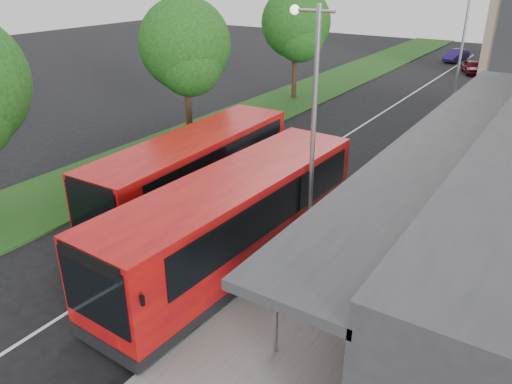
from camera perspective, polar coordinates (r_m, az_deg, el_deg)
ground at (r=18.35m, az=-8.84°, el=-5.68°), size 120.00×120.00×0.00m
pavement at (r=33.22m, az=23.51°, el=6.59°), size 5.00×80.00×0.15m
grass_verge at (r=37.44m, az=3.56°, el=10.36°), size 5.00×80.00×0.10m
lane_centre_line at (r=30.15m, az=10.39°, el=6.44°), size 0.12×70.00×0.01m
kerb_dashes at (r=32.81m, az=18.55°, el=7.03°), size 0.12×56.00×0.01m
tree_mid at (r=27.65m, az=-8.03°, el=15.72°), size 4.85×4.85×7.80m
tree_far at (r=37.46m, az=4.60°, el=18.21°), size 4.92×4.92×7.91m
lamp_post_near at (r=15.82m, az=6.35°, el=8.13°), size 1.44×0.28×8.00m
lamp_post_far at (r=34.55m, az=22.38°, el=15.37°), size 1.44×0.28×8.00m
bus_main at (r=16.15m, az=-2.42°, el=-3.29°), size 3.24×11.19×3.14m
bus_second at (r=20.35m, az=-7.04°, el=2.35°), size 2.99×10.63×2.99m
litter_bin at (r=24.44m, az=17.95°, el=2.89°), size 0.67×0.67×0.97m
bollard at (r=31.84m, az=20.50°, el=7.57°), size 0.23×0.23×1.12m
car_near at (r=51.56m, az=23.47°, el=12.98°), size 2.71×3.83×1.21m
car_far at (r=57.68m, az=21.92°, el=14.28°), size 1.96×3.99×1.26m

